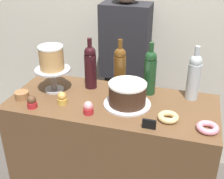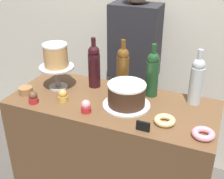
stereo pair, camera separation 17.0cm
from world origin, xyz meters
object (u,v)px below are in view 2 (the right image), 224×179
barista_figure (134,76)px  donut_pink (203,134)px  cookie_stack (26,91)px  price_sign_chalkboard (143,126)px  cupcake_chocolate (33,98)px  chocolate_round_cake (127,94)px  white_layer_cake (56,55)px  cake_stand_pedestal (57,73)px  wine_bottle_amber (122,68)px  wine_bottle_clear (197,80)px  wine_bottle_green (152,73)px  cupcake_strawberry (86,107)px  donut_glazed (165,120)px  wine_bottle_dark_red (94,65)px  cupcake_caramel (63,96)px

barista_figure → donut_pink: bearing=-51.6°
cookie_stack → price_sign_chalkboard: bearing=-7.2°
cupcake_chocolate → chocolate_round_cake: bearing=19.4°
white_layer_cake → barista_figure: bearing=62.3°
cake_stand_pedestal → wine_bottle_amber: (0.38, 0.14, 0.04)m
cupcake_chocolate → cookie_stack: cupcake_chocolate is taller
white_layer_cake → cookie_stack: 0.28m
wine_bottle_clear → wine_bottle_green: (-0.26, -0.01, 0.00)m
cupcake_chocolate → price_sign_chalkboard: bearing=-2.0°
cake_stand_pedestal → chocolate_round_cake: cake_stand_pedestal is taller
price_sign_chalkboard → donut_pink: bearing=12.8°
chocolate_round_cake → wine_bottle_green: bearing=62.3°
cupcake_chocolate → price_sign_chalkboard: (0.67, -0.02, -0.01)m
cupcake_strawberry → barista_figure: 0.81m
white_layer_cake → cake_stand_pedestal: bearing=90.0°
donut_glazed → cookie_stack: (-0.87, -0.01, 0.01)m
price_sign_chalkboard → cake_stand_pedestal: bearing=158.9°
chocolate_round_cake → price_sign_chalkboard: bearing=-51.4°
wine_bottle_dark_red → cookie_stack: bearing=-143.0°
cupcake_chocolate → donut_glazed: size_ratio=0.66×
wine_bottle_dark_red → donut_glazed: 0.59m
chocolate_round_cake → cookie_stack: 0.63m
cake_stand_pedestal → chocolate_round_cake: 0.48m
chocolate_round_cake → wine_bottle_amber: bearing=118.1°
chocolate_round_cake → cupcake_strawberry: size_ratio=2.91×
wine_bottle_amber → cookie_stack: size_ratio=3.87×
cupcake_caramel → barista_figure: bearing=75.3°
cake_stand_pedestal → wine_bottle_clear: size_ratio=0.67×
donut_glazed → wine_bottle_dark_red: bearing=154.3°
cupcake_caramel → cookie_stack: cupcake_caramel is taller
wine_bottle_green → cupcake_strawberry: 0.44m
white_layer_cake → cupcake_caramel: bearing=-49.6°
white_layer_cake → wine_bottle_green: 0.60m
wine_bottle_amber → donut_glazed: 0.46m
wine_bottle_amber → wine_bottle_clear: 0.45m
cupcake_chocolate → cupcake_caramel: 0.17m
white_layer_cake → chocolate_round_cake: size_ratio=0.69×
wine_bottle_amber → cookie_stack: 0.61m
chocolate_round_cake → cookie_stack: size_ratio=2.57×
wine_bottle_dark_red → donut_pink: (0.72, -0.29, -0.13)m
wine_bottle_green → cupcake_caramel: bearing=-149.2°
wine_bottle_clear → wine_bottle_amber: bearing=-179.8°
chocolate_round_cake → price_sign_chalkboard: (0.16, -0.20, -0.05)m
cookie_stack → price_sign_chalkboard: 0.79m
wine_bottle_dark_red → wine_bottle_clear: 0.63m
cookie_stack → cupcake_strawberry: bearing=-6.5°
wine_bottle_clear → cupcake_strawberry: (-0.53, -0.34, -0.11)m
white_layer_cake → cupcake_strawberry: 0.41m
wine_bottle_amber → barista_figure: 0.53m
wine_bottle_dark_red → wine_bottle_clear: size_ratio=1.00×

